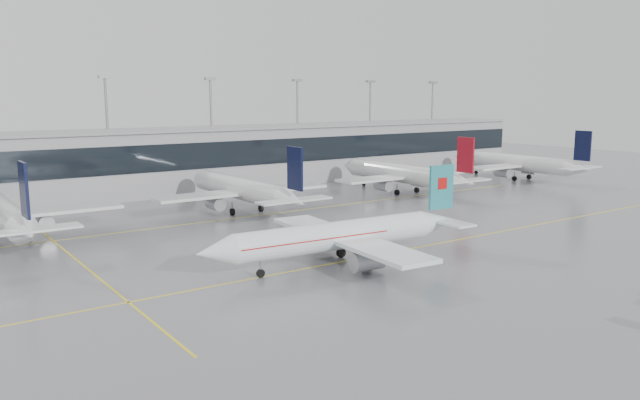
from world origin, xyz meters
TOP-DOWN VIEW (x-y plane):
  - ground at (0.00, 0.00)m, footprint 320.00×320.00m
  - taxi_line_main at (0.00, 0.00)m, footprint 120.00×0.25m
  - taxi_line_north at (0.00, 30.00)m, footprint 120.00×0.25m
  - taxi_line_cross at (-30.00, 15.00)m, footprint 0.25×60.00m
  - terminal at (0.00, 62.00)m, footprint 180.00×15.00m
  - terminal_glass at (0.00, 54.45)m, footprint 180.00×0.20m
  - terminal_roof at (0.00, 62.00)m, footprint 182.00×16.00m
  - light_masts at (0.00, 68.00)m, footprint 156.40×1.00m
  - air_canada_jet at (-5.66, -0.88)m, footprint 34.08×26.66m
  - parked_jet_b at (-35.00, 33.69)m, footprint 29.64×36.96m
  - parked_jet_c at (-0.00, 33.69)m, footprint 29.64×36.96m
  - parked_jet_d at (35.00, 33.69)m, footprint 29.64×36.96m
  - parked_jet_e at (70.00, 33.69)m, footprint 29.64×36.96m

SIDE VIEW (x-z plane):
  - ground at x=0.00m, z-range 0.00..0.00m
  - taxi_line_main at x=0.00m, z-range 0.00..0.01m
  - taxi_line_north at x=0.00m, z-range 0.00..0.01m
  - taxi_line_cross at x=-30.00m, z-range 0.00..0.01m
  - air_canada_jet at x=-5.66m, z-range -1.94..8.48m
  - parked_jet_b at x=-35.00m, z-range -2.15..9.57m
  - parked_jet_c at x=0.00m, z-range -2.15..9.57m
  - parked_jet_d at x=35.00m, z-range -2.15..9.57m
  - parked_jet_e at x=70.00m, z-range -2.15..9.57m
  - terminal at x=0.00m, z-range 0.00..12.00m
  - terminal_glass at x=0.00m, z-range 5.00..10.00m
  - terminal_roof at x=0.00m, z-range 12.00..12.40m
  - light_masts at x=0.00m, z-range 2.04..24.64m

